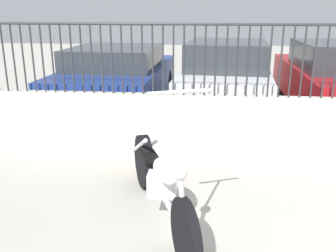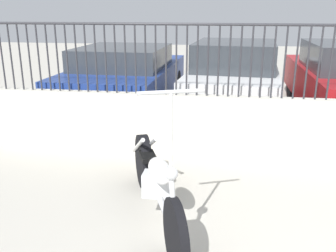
# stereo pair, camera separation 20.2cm
# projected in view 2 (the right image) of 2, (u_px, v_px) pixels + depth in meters

# --- Properties ---
(low_wall) EXTENTS (9.37, 0.18, 0.89)m
(low_wall) POSITION_uv_depth(u_px,v_px,m) (311.00, 131.00, 5.13)
(low_wall) COLOR beige
(low_wall) RESTS_ON ground_plane
(fence_railing) EXTENTS (9.37, 0.04, 0.98)m
(fence_railing) POSITION_uv_depth(u_px,v_px,m) (320.00, 53.00, 4.82)
(fence_railing) COLOR #2D2D33
(fence_railing) RESTS_ON low_wall
(motorcycle_silver) EXTENTS (0.98, 2.13, 1.48)m
(motorcycle_silver) POSITION_uv_depth(u_px,v_px,m) (154.00, 179.00, 3.81)
(motorcycle_silver) COLOR black
(motorcycle_silver) RESTS_ON ground_plane
(car_blue) EXTENTS (1.98, 4.08, 1.32)m
(car_blue) POSITION_uv_depth(u_px,v_px,m) (126.00, 77.00, 7.83)
(car_blue) COLOR black
(car_blue) RESTS_ON ground_plane
(car_white) EXTENTS (2.05, 4.18, 1.41)m
(car_white) POSITION_uv_depth(u_px,v_px,m) (234.00, 75.00, 7.86)
(car_white) COLOR black
(car_white) RESTS_ON ground_plane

